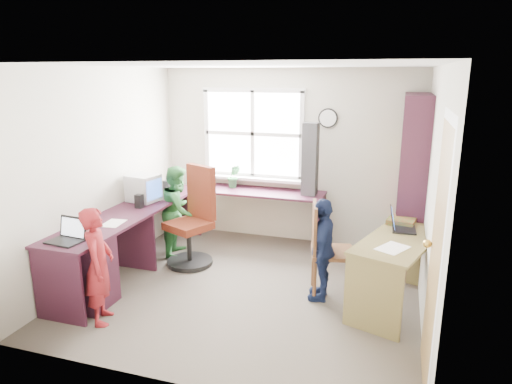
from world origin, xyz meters
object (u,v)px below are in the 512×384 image
(person_red, at_px, (99,266))
(swivel_chair, at_px, (194,223))
(cd_tower, at_px, (310,159))
(person_green, at_px, (179,211))
(right_desk, at_px, (397,258))
(person_navy, at_px, (322,249))
(bookshelf, at_px, (411,188))
(laptop_left, at_px, (68,236))
(wooden_chair, at_px, (325,246))
(laptop_right, at_px, (399,224))
(l_desk, at_px, (130,246))
(potted_plant, at_px, (234,176))
(crt_monitor, at_px, (144,188))

(person_red, bearing_deg, swivel_chair, -33.57)
(cd_tower, distance_m, person_green, 1.85)
(right_desk, relative_size, person_navy, 1.27)
(bookshelf, distance_m, laptop_left, 3.85)
(swivel_chair, distance_m, wooden_chair, 1.74)
(bookshelf, relative_size, swivel_chair, 1.71)
(laptop_left, distance_m, laptop_right, 3.35)
(l_desk, bearing_deg, right_desk, 7.15)
(swivel_chair, distance_m, cd_tower, 1.72)
(laptop_right, bearing_deg, wooden_chair, 106.30)
(laptop_right, relative_size, cd_tower, 0.35)
(potted_plant, height_order, person_green, person_green)
(right_desk, bearing_deg, potted_plant, 166.49)
(l_desk, distance_m, potted_plant, 1.92)
(swivel_chair, bearing_deg, person_navy, 8.95)
(potted_plant, distance_m, person_navy, 2.13)
(person_navy, bearing_deg, cd_tower, -167.65)
(l_desk, bearing_deg, cd_tower, 45.40)
(crt_monitor, height_order, laptop_right, crt_monitor)
(laptop_right, distance_m, cd_tower, 1.62)
(person_red, bearing_deg, bookshelf, -75.50)
(l_desk, bearing_deg, laptop_left, -106.51)
(cd_tower, distance_m, person_red, 2.99)
(laptop_left, bearing_deg, cd_tower, 57.45)
(crt_monitor, bearing_deg, potted_plant, 61.69)
(bookshelf, bearing_deg, l_desk, -153.57)
(right_desk, bearing_deg, laptop_left, -142.36)
(laptop_right, height_order, person_green, person_green)
(person_red, xyz_separation_m, person_navy, (1.93, 1.10, -0.02))
(swivel_chair, xyz_separation_m, person_navy, (1.68, -0.46, 0.02))
(l_desk, height_order, bookshelf, bookshelf)
(right_desk, distance_m, laptop_left, 3.25)
(laptop_right, bearing_deg, right_desk, 178.20)
(potted_plant, bearing_deg, l_desk, -108.30)
(person_green, height_order, person_navy, person_green)
(laptop_left, bearing_deg, crt_monitor, 96.85)
(wooden_chair, distance_m, crt_monitor, 2.41)
(potted_plant, bearing_deg, laptop_left, -107.79)
(crt_monitor, xyz_separation_m, laptop_right, (3.09, -0.07, -0.14))
(wooden_chair, bearing_deg, laptop_left, -167.11)
(right_desk, relative_size, crt_monitor, 3.45)
(swivel_chair, height_order, crt_monitor, swivel_chair)
(l_desk, xyz_separation_m, crt_monitor, (-0.24, 0.74, 0.47))
(crt_monitor, relative_size, potted_plant, 1.22)
(laptop_right, bearing_deg, potted_plant, 61.09)
(cd_tower, bearing_deg, right_desk, -45.56)
(bookshelf, relative_size, person_green, 1.78)
(bookshelf, xyz_separation_m, laptop_right, (-0.11, -0.80, -0.22))
(right_desk, relative_size, potted_plant, 4.22)
(laptop_right, distance_m, person_green, 2.77)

